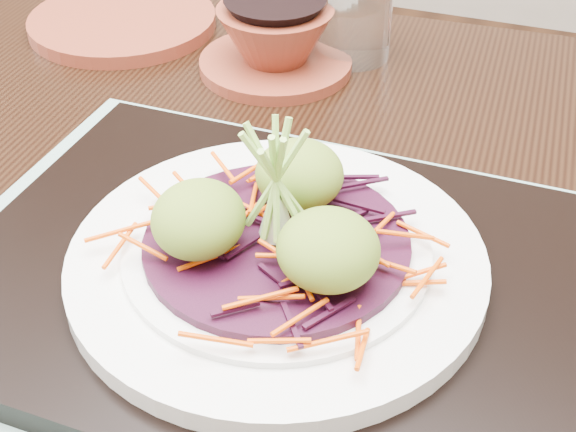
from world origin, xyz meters
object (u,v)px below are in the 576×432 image
(dining_table, at_px, (267,303))
(serving_tray, at_px, (277,280))
(terracotta_bowl_set, at_px, (275,43))
(white_plate, at_px, (277,259))
(terracotta_side_plate, at_px, (123,21))
(water_glass, at_px, (355,6))

(dining_table, relative_size, serving_tray, 2.90)
(terracotta_bowl_set, bearing_deg, white_plate, -68.74)
(serving_tray, xyz_separation_m, terracotta_side_plate, (-0.30, 0.33, -0.01))
(serving_tray, relative_size, terracotta_side_plate, 2.07)
(dining_table, distance_m, white_plate, 0.15)
(white_plate, height_order, terracotta_bowl_set, terracotta_bowl_set)
(dining_table, bearing_deg, terracotta_side_plate, 133.73)
(dining_table, bearing_deg, serving_tray, -66.11)
(terracotta_side_plate, height_order, water_glass, water_glass)
(dining_table, xyz_separation_m, terracotta_bowl_set, (-0.07, 0.21, 0.12))
(terracotta_side_plate, bearing_deg, serving_tray, -47.49)
(terracotta_side_plate, distance_m, water_glass, 0.25)
(serving_tray, height_order, terracotta_bowl_set, terracotta_bowl_set)
(dining_table, xyz_separation_m, serving_tray, (0.04, -0.08, 0.11))
(white_plate, bearing_deg, terracotta_side_plate, 132.51)
(dining_table, distance_m, terracotta_side_plate, 0.37)
(water_glass, bearing_deg, dining_table, -87.02)
(dining_table, height_order, terracotta_bowl_set, terracotta_bowl_set)
(white_plate, xyz_separation_m, terracotta_side_plate, (-0.30, 0.33, -0.02))
(white_plate, bearing_deg, serving_tray, 0.00)
(dining_table, xyz_separation_m, terracotta_side_plate, (-0.26, 0.25, 0.10))
(serving_tray, bearing_deg, water_glass, 99.17)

